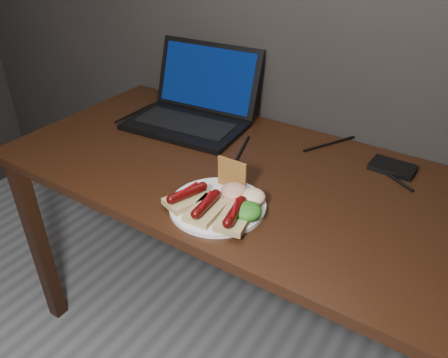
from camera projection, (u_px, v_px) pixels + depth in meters
desk at (236, 192)px, 1.33m from camera, size 1.40×0.70×0.75m
laptop at (194, 107)px, 1.52m from camera, size 0.42×0.36×0.25m
hard_drive at (392, 167)px, 1.26m from camera, size 0.13×0.09×0.02m
desk_cables at (260, 141)px, 1.41m from camera, size 0.99×0.38×0.01m
plate at (218, 205)px, 1.11m from camera, size 0.28×0.28×0.01m
bread_sausage_left at (188, 196)px, 1.10m from camera, size 0.10×0.13×0.04m
bread_sausage_center at (206, 208)px, 1.06m from camera, size 0.08×0.12×0.04m
bread_sausage_right at (235, 215)px, 1.04m from camera, size 0.09×0.13×0.04m
crispbread at (232, 174)px, 1.15m from camera, size 0.08×0.01×0.08m
salad_greens at (248, 211)px, 1.05m from camera, size 0.07×0.07×0.04m
salsa_mound at (234, 192)px, 1.12m from camera, size 0.07×0.07×0.04m
coleslaw_mound at (253, 197)px, 1.10m from camera, size 0.06×0.06×0.04m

